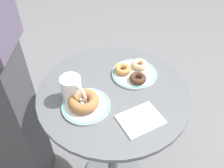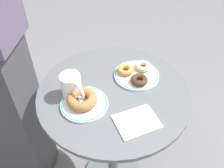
{
  "view_description": "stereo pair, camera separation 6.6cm",
  "coord_description": "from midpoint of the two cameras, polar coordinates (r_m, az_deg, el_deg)",
  "views": [
    {
      "loc": [
        -0.54,
        -0.43,
        1.41
      ],
      "look_at": [
        -0.01,
        0.0,
        0.76
      ],
      "focal_mm": 39.07,
      "sensor_mm": 36.0,
      "label": 1
    },
    {
      "loc": [
        -0.5,
        -0.48,
        1.41
      ],
      "look_at": [
        -0.01,
        0.0,
        0.76
      ],
      "focal_mm": 39.07,
      "sensor_mm": 36.0,
      "label": 2
    }
  ],
  "objects": [
    {
      "name": "donut_glazed",
      "position": [
        1.07,
        4.82,
        4.53
      ],
      "size": [
        0.1,
        0.1,
        0.02
      ],
      "primitive_type": "torus",
      "rotation": [
        0.0,
        0.0,
        5.78
      ],
      "color": "#E0B789",
      "rests_on": "plate_right"
    },
    {
      "name": "coffee_mug",
      "position": [
        0.93,
        -11.33,
        -1.2
      ],
      "size": [
        0.08,
        0.12,
        0.1
      ],
      "color": "white",
      "rests_on": "cafe_table"
    },
    {
      "name": "plate_right",
      "position": [
        1.05,
        3.4,
        2.39
      ],
      "size": [
        0.19,
        0.19,
        0.01
      ],
      "color": "white",
      "rests_on": "cafe_table"
    },
    {
      "name": "paper_napkin",
      "position": [
        0.88,
        4.51,
        -8.37
      ],
      "size": [
        0.18,
        0.16,
        0.01
      ],
      "primitive_type": "cube",
      "rotation": [
        0.0,
        0.0,
        -0.4
      ],
      "color": "white",
      "rests_on": "cafe_table"
    },
    {
      "name": "donut_chocolate",
      "position": [
        1.0,
        4.18,
        1.31
      ],
      "size": [
        0.07,
        0.07,
        0.02
      ],
      "primitive_type": "torus",
      "rotation": [
        0.0,
        0.0,
        3.19
      ],
      "color": "#422819",
      "rests_on": "plate_right"
    },
    {
      "name": "plate_left",
      "position": [
        0.92,
        -8.16,
        -5.14
      ],
      "size": [
        0.18,
        0.18,
        0.01
      ],
      "color": "white",
      "rests_on": "cafe_table"
    },
    {
      "name": "donut_cinnamon",
      "position": [
        0.91,
        -8.72,
        -4.0
      ],
      "size": [
        0.16,
        0.16,
        0.04
      ],
      "primitive_type": "torus",
      "rotation": [
        0.0,
        0.0,
        5.48
      ],
      "color": "#A36B3D",
      "rests_on": "plate_left"
    },
    {
      "name": "cafe_table",
      "position": [
        1.16,
        -1.35,
        -10.08
      ],
      "size": [
        0.61,
        0.61,
        0.72
      ],
      "color": "#565B60",
      "rests_on": "ground"
    },
    {
      "name": "donut_old_fashioned",
      "position": [
        1.04,
        0.73,
        3.45
      ],
      "size": [
        0.09,
        0.09,
        0.02
      ],
      "primitive_type": "torus",
      "rotation": [
        0.0,
        0.0,
        1.1
      ],
      "color": "#BC7F42",
      "rests_on": "plate_right"
    }
  ]
}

